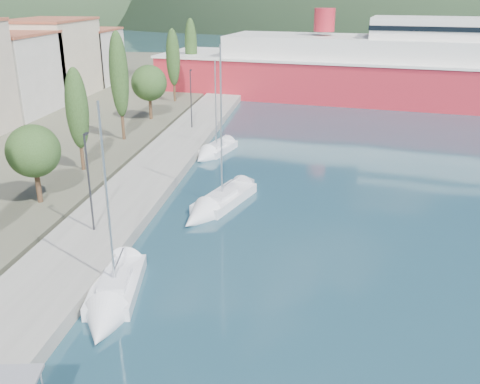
# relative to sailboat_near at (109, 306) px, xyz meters

# --- Properties ---
(ground) EXTENTS (1400.00, 1400.00, 0.00)m
(ground) POSITION_rel_sailboat_near_xyz_m (5.22, 114.00, -0.30)
(ground) COLOR #1E3F4D
(quay) EXTENTS (5.00, 88.00, 0.80)m
(quay) POSITION_rel_sailboat_near_xyz_m (-3.78, 20.00, 0.10)
(quay) COLOR gray
(quay) RESTS_ON ground
(tree_row) EXTENTS (4.01, 62.67, 10.43)m
(tree_row) POSITION_rel_sailboat_near_xyz_m (-9.44, 26.08, 5.39)
(tree_row) COLOR #47301E
(tree_row) RESTS_ON land_strip
(lamp_posts) EXTENTS (0.15, 47.14, 6.06)m
(lamp_posts) POSITION_rel_sailboat_near_xyz_m (-3.78, 9.31, 3.79)
(lamp_posts) COLOR #2D2D33
(lamp_posts) RESTS_ON quay
(sailboat_near) EXTENTS (3.48, 7.86, 10.91)m
(sailboat_near) POSITION_rel_sailboat_near_xyz_m (0.00, 0.00, 0.00)
(sailboat_near) COLOR silver
(sailboat_near) RESTS_ON ground
(sailboat_mid) EXTENTS (4.82, 8.72, 12.16)m
(sailboat_mid) POSITION_rel_sailboat_near_xyz_m (2.44, 12.82, 0.00)
(sailboat_mid) COLOR silver
(sailboat_mid) RESTS_ON ground
(sailboat_far) EXTENTS (3.74, 6.78, 9.51)m
(sailboat_far) POSITION_rel_sailboat_near_xyz_m (-0.25, 26.03, -0.02)
(sailboat_far) COLOR silver
(sailboat_far) RESTS_ON ground
(ferry) EXTENTS (66.37, 24.33, 12.91)m
(ferry) POSITION_rel_sailboat_near_xyz_m (18.86, 56.11, 3.63)
(ferry) COLOR #B2202D
(ferry) RESTS_ON ground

